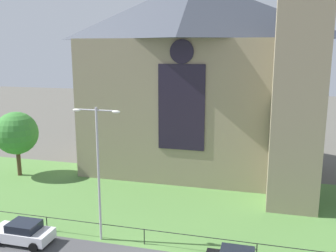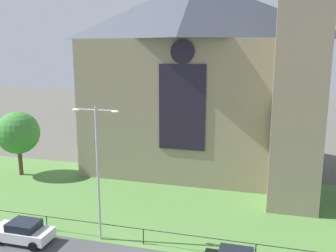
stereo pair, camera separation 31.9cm
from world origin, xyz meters
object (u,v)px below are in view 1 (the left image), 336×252
(tree_left_far, at_px, (16,133))
(church_building, at_px, (200,76))
(streetlamp_near, at_px, (98,159))
(parked_car_white, at_px, (23,232))

(tree_left_far, bearing_deg, church_building, 19.96)
(tree_left_far, relative_size, streetlamp_near, 0.72)
(church_building, xyz_separation_m, tree_left_far, (-17.90, -6.50, -5.76))
(parked_car_white, bearing_deg, tree_left_far, -53.41)
(tree_left_far, height_order, parked_car_white, tree_left_far)
(church_building, relative_size, parked_car_white, 6.19)
(church_building, distance_m, streetlamp_near, 17.84)
(tree_left_far, distance_m, streetlamp_near, 17.43)
(church_building, xyz_separation_m, streetlamp_near, (-3.92, -16.84, -4.41))
(church_building, bearing_deg, streetlamp_near, -103.11)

